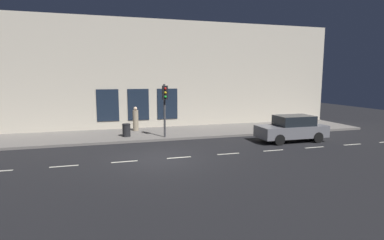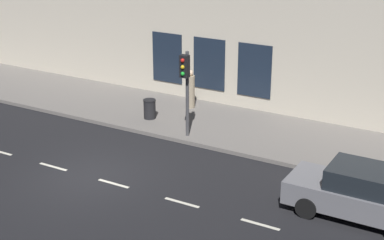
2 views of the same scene
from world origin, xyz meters
TOP-DOWN VIEW (x-y plane):
  - ground_plane at (0.00, 0.00)m, footprint 60.00×60.00m
  - sidewalk at (6.25, 0.00)m, footprint 4.50×32.00m
  - building_facade at (8.80, 0.00)m, footprint 0.65×32.00m
  - lane_centre_line at (0.00, -1.00)m, footprint 0.12×27.20m
  - traffic_light at (4.38, -1.19)m, footprint 0.48×0.32m
  - parked_car_1 at (1.82, -8.55)m, footprint 1.84×4.22m
  - pedestrian_0 at (7.38, 0.34)m, footprint 0.48×0.48m
  - trash_bin at (5.36, 1.12)m, footprint 0.52×0.52m

SIDE VIEW (x-z plane):
  - ground_plane at x=0.00m, z-range 0.00..0.00m
  - lane_centre_line at x=0.00m, z-range 0.00..0.01m
  - sidewalk at x=6.25m, z-range 0.00..0.15m
  - trash_bin at x=5.36m, z-range 0.15..0.97m
  - parked_car_1 at x=1.82m, z-range 0.00..1.58m
  - pedestrian_0 at x=7.38m, z-range 0.08..1.78m
  - traffic_light at x=4.38m, z-range 0.82..4.15m
  - building_facade at x=8.80m, z-range -0.01..8.10m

